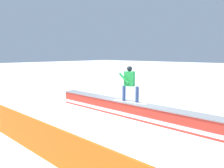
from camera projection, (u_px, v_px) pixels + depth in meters
The scene contains 4 objects.
ground_plane at pixel (126, 116), 9.05m from camera, with size 120.00×120.00×0.00m, color white.
grind_box at pixel (126, 109), 9.01m from camera, with size 7.88×0.68×0.64m.
snowboarder at pixel (130, 83), 8.71m from camera, with size 1.55×0.64×1.49m.
safety_fence at pixel (27, 132), 5.84m from camera, with size 10.52×0.06×0.95m, color orange.
Camera 1 is at (-5.51, 6.85, 2.62)m, focal length 33.84 mm.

